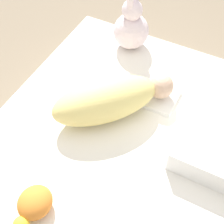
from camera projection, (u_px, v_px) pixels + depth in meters
ground_plane at (118, 150)px, 1.50m from camera, size 12.00×12.00×0.00m
bed_mattress at (118, 138)px, 1.42m from camera, size 1.22×1.02×0.21m
burp_cloth at (154, 95)px, 1.42m from camera, size 0.17×0.21×0.02m
swaddled_baby at (110, 99)px, 1.31m from camera, size 0.48×0.46×0.18m
pillow at (216, 147)px, 1.21m from camera, size 0.30×0.30×0.11m
bunny_plush at (131, 27)px, 1.56m from camera, size 0.18×0.18×0.36m
turtle_plush at (33, 205)px, 1.08m from camera, size 0.17×0.12×0.09m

